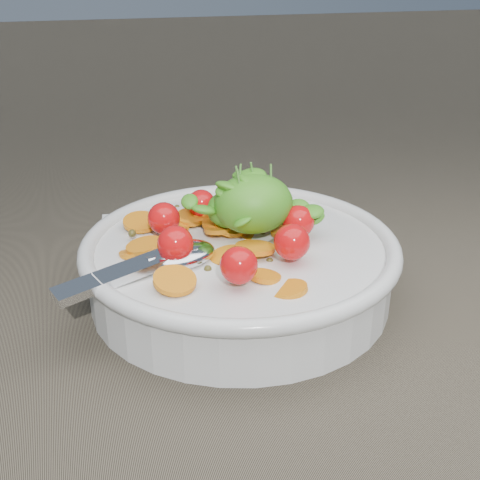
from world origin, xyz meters
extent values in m
plane|color=brown|center=(0.00, 0.00, 0.00)|extent=(6.00, 6.00, 0.00)
cylinder|color=silver|center=(0.03, 0.02, 0.03)|extent=(0.29, 0.29, 0.06)
torus|color=silver|center=(0.03, 0.02, 0.06)|extent=(0.30, 0.30, 0.02)
cylinder|color=silver|center=(0.03, 0.02, 0.00)|extent=(0.14, 0.14, 0.01)
cylinder|color=brown|center=(0.03, 0.02, 0.03)|extent=(0.26, 0.26, 0.04)
cylinder|color=orange|center=(0.02, 0.09, 0.06)|extent=(0.05, 0.05, 0.02)
cylinder|color=orange|center=(-0.05, -0.04, 0.06)|extent=(0.05, 0.05, 0.02)
cylinder|color=orange|center=(-0.03, 0.07, 0.06)|extent=(0.04, 0.04, 0.02)
cylinder|color=orange|center=(-0.02, 0.09, 0.06)|extent=(0.04, 0.04, 0.02)
cylinder|color=orange|center=(0.03, 0.05, 0.06)|extent=(0.04, 0.04, 0.02)
cylinder|color=orange|center=(-0.03, 0.07, 0.06)|extent=(0.04, 0.04, 0.01)
cylinder|color=orange|center=(0.03, -0.05, 0.06)|extent=(0.04, 0.04, 0.01)
cylinder|color=orange|center=(-0.02, 0.08, 0.05)|extent=(0.04, 0.04, 0.01)
cylinder|color=orange|center=(0.02, -0.07, 0.05)|extent=(0.05, 0.05, 0.01)
cylinder|color=orange|center=(0.08, 0.03, 0.06)|extent=(0.05, 0.05, 0.01)
cylinder|color=orange|center=(-0.06, 0.09, 0.06)|extent=(0.04, 0.04, 0.01)
cylinder|color=orange|center=(0.04, 0.00, 0.06)|extent=(0.05, 0.05, 0.01)
cylinder|color=orange|center=(0.04, -0.07, 0.05)|extent=(0.05, 0.05, 0.01)
cylinder|color=orange|center=(-0.01, 0.08, 0.06)|extent=(0.04, 0.04, 0.01)
cylinder|color=orange|center=(0.05, 0.04, 0.05)|extent=(0.04, 0.04, 0.01)
cylinder|color=orange|center=(0.02, 0.06, 0.06)|extent=(0.04, 0.04, 0.01)
cylinder|color=orange|center=(-0.07, 0.03, 0.06)|extent=(0.05, 0.05, 0.02)
cylinder|color=orange|center=(0.01, 0.05, 0.06)|extent=(0.03, 0.03, 0.01)
cylinder|color=orange|center=(0.01, 0.00, 0.06)|extent=(0.05, 0.05, 0.01)
cylinder|color=orange|center=(0.09, 0.03, 0.06)|extent=(0.04, 0.04, 0.02)
cylinder|color=orange|center=(-0.06, 0.03, 0.06)|extent=(0.04, 0.04, 0.01)
sphere|color=#464017|center=(0.02, 0.08, 0.06)|extent=(0.01, 0.01, 0.01)
sphere|color=#464017|center=(-0.01, -0.02, 0.06)|extent=(0.01, 0.01, 0.01)
sphere|color=#464017|center=(0.05, 0.06, 0.05)|extent=(0.01, 0.01, 0.01)
sphere|color=#464017|center=(0.06, 0.04, 0.05)|extent=(0.01, 0.01, 0.01)
sphere|color=#464017|center=(-0.01, 0.13, 0.05)|extent=(0.01, 0.01, 0.01)
sphere|color=#464017|center=(0.09, 0.04, 0.06)|extent=(0.01, 0.01, 0.01)
sphere|color=#464017|center=(0.08, 0.00, 0.06)|extent=(0.01, 0.01, 0.01)
sphere|color=#464017|center=(0.03, 0.14, 0.06)|extent=(0.01, 0.01, 0.01)
sphere|color=#464017|center=(-0.06, 0.09, 0.06)|extent=(0.01, 0.01, 0.01)
sphere|color=#464017|center=(0.05, 0.05, 0.06)|extent=(0.01, 0.01, 0.01)
sphere|color=#464017|center=(-0.06, 0.10, 0.06)|extent=(0.01, 0.01, 0.01)
sphere|color=#464017|center=(-0.04, 0.10, 0.06)|extent=(0.01, 0.01, 0.01)
sphere|color=#464017|center=(0.04, -0.02, 0.05)|extent=(0.01, 0.01, 0.01)
sphere|color=#464017|center=(0.01, 0.07, 0.06)|extent=(0.01, 0.01, 0.01)
sphere|color=#464017|center=(0.02, -0.01, 0.05)|extent=(0.01, 0.01, 0.01)
sphere|color=#464017|center=(-0.01, 0.11, 0.06)|extent=(0.01, 0.01, 0.01)
sphere|color=#464017|center=(-0.07, 0.06, 0.06)|extent=(0.01, 0.01, 0.01)
sphere|color=red|center=(0.08, 0.02, 0.08)|extent=(0.03, 0.03, 0.03)
sphere|color=red|center=(0.08, 0.08, 0.08)|extent=(0.03, 0.03, 0.03)
sphere|color=red|center=(0.01, 0.09, 0.07)|extent=(0.03, 0.03, 0.03)
sphere|color=red|center=(-0.04, 0.06, 0.08)|extent=(0.03, 0.03, 0.03)
sphere|color=red|center=(-0.04, 0.00, 0.08)|extent=(0.03, 0.03, 0.03)
sphere|color=red|center=(0.00, -0.06, 0.08)|extent=(0.03, 0.03, 0.03)
sphere|color=red|center=(0.06, -0.03, 0.08)|extent=(0.03, 0.03, 0.03)
ellipsoid|color=#499F23|center=(0.05, 0.03, 0.09)|extent=(0.08, 0.07, 0.06)
ellipsoid|color=#499F23|center=(0.03, 0.05, 0.08)|extent=(0.04, 0.04, 0.04)
ellipsoid|color=#499F23|center=(0.02, 0.04, 0.11)|extent=(0.02, 0.02, 0.02)
ellipsoid|color=#499F23|center=(0.05, 0.05, 0.11)|extent=(0.03, 0.03, 0.02)
ellipsoid|color=#499F23|center=(0.10, 0.02, 0.08)|extent=(0.03, 0.03, 0.02)
ellipsoid|color=#499F23|center=(0.09, 0.03, 0.08)|extent=(0.04, 0.03, 0.03)
ellipsoid|color=#499F23|center=(0.05, 0.03, 0.11)|extent=(0.04, 0.04, 0.03)
ellipsoid|color=#499F23|center=(0.04, 0.03, 0.11)|extent=(0.04, 0.03, 0.02)
ellipsoid|color=#499F23|center=(0.10, 0.02, 0.08)|extent=(0.02, 0.02, 0.02)
ellipsoid|color=#499F23|center=(0.04, 0.03, 0.11)|extent=(0.02, 0.02, 0.01)
ellipsoid|color=#499F23|center=(0.05, 0.04, 0.10)|extent=(0.03, 0.04, 0.02)
ellipsoid|color=#499F23|center=(0.05, 0.07, 0.10)|extent=(0.03, 0.03, 0.02)
ellipsoid|color=#499F23|center=(0.05, 0.04, 0.11)|extent=(0.04, 0.04, 0.02)
ellipsoid|color=#499F23|center=(0.04, 0.04, 0.11)|extent=(0.03, 0.03, 0.02)
ellipsoid|color=#499F23|center=(0.04, 0.04, 0.09)|extent=(0.03, 0.03, 0.02)
ellipsoid|color=#499F23|center=(0.07, 0.02, 0.09)|extent=(0.03, 0.03, 0.03)
ellipsoid|color=#499F23|center=(0.05, 0.03, 0.10)|extent=(0.04, 0.04, 0.02)
ellipsoid|color=#499F23|center=(0.05, 0.03, 0.10)|extent=(0.03, 0.03, 0.02)
ellipsoid|color=#499F23|center=(0.02, 0.04, 0.11)|extent=(0.04, 0.04, 0.02)
ellipsoid|color=#499F23|center=(0.06, 0.03, 0.11)|extent=(0.02, 0.02, 0.02)
ellipsoid|color=#499F23|center=(0.05, 0.04, 0.10)|extent=(0.04, 0.04, 0.02)
ellipsoid|color=#499F23|center=(0.07, 0.06, 0.09)|extent=(0.03, 0.04, 0.01)
ellipsoid|color=#499F23|center=(0.03, 0.01, 0.09)|extent=(0.02, 0.02, 0.02)
ellipsoid|color=#499F23|center=(0.05, 0.03, 0.11)|extent=(0.03, 0.03, 0.02)
ellipsoid|color=#499F23|center=(0.05, 0.07, 0.09)|extent=(0.03, 0.03, 0.02)
ellipsoid|color=#499F23|center=(0.00, 0.04, 0.09)|extent=(0.03, 0.02, 0.02)
ellipsoid|color=#499F23|center=(-0.01, 0.05, 0.09)|extent=(0.02, 0.02, 0.02)
ellipsoid|color=#499F23|center=(0.04, 0.05, 0.11)|extent=(0.03, 0.02, 0.02)
cylinder|color=#4C8C33|center=(0.06, 0.03, 0.10)|extent=(0.00, 0.01, 0.05)
cylinder|color=#4C8C33|center=(0.05, 0.04, 0.10)|extent=(0.01, 0.00, 0.05)
cylinder|color=#4C8C33|center=(0.03, 0.04, 0.10)|extent=(0.01, 0.01, 0.05)
cylinder|color=#4C8C33|center=(0.03, 0.03, 0.10)|extent=(0.01, 0.01, 0.05)
cylinder|color=#4C8C33|center=(0.03, 0.03, 0.10)|extent=(0.01, 0.02, 0.05)
ellipsoid|color=silver|center=(-0.03, 0.00, 0.06)|extent=(0.08, 0.06, 0.02)
cube|color=silver|center=(-0.08, -0.01, 0.06)|extent=(0.13, 0.06, 0.02)
cylinder|color=silver|center=(-0.05, 0.00, 0.06)|extent=(0.03, 0.02, 0.01)
cube|color=white|center=(-0.01, 0.17, 0.00)|extent=(0.19, 0.17, 0.01)
camera|label=1|loc=(-0.12, -0.47, 0.30)|focal=45.00mm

